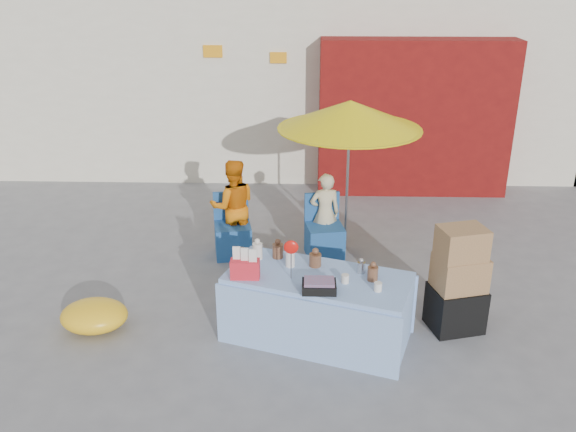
{
  "coord_description": "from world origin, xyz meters",
  "views": [
    {
      "loc": [
        0.36,
        -5.95,
        3.75
      ],
      "look_at": [
        0.17,
        0.6,
        1.0
      ],
      "focal_mm": 38.0,
      "sensor_mm": 36.0,
      "label": 1
    }
  ],
  "objects_px": {
    "chair_left": "(233,237)",
    "umbrella": "(350,115)",
    "chair_right": "(324,238)",
    "vendor_orange": "(233,206)",
    "vendor_beige": "(325,213)",
    "market_table": "(317,306)",
    "box_stack": "(458,283)"
  },
  "relations": [
    {
      "from": "vendor_orange",
      "to": "vendor_beige",
      "type": "distance_m",
      "value": 1.25
    },
    {
      "from": "vendor_beige",
      "to": "box_stack",
      "type": "height_order",
      "value": "box_stack"
    },
    {
      "from": "box_stack",
      "to": "chair_left",
      "type": "bearing_deg",
      "value": 146.38
    },
    {
      "from": "chair_left",
      "to": "vendor_beige",
      "type": "height_order",
      "value": "vendor_beige"
    },
    {
      "from": "market_table",
      "to": "vendor_orange",
      "type": "bearing_deg",
      "value": 136.3
    },
    {
      "from": "market_table",
      "to": "vendor_beige",
      "type": "xyz_separation_m",
      "value": [
        0.13,
        2.1,
        0.19
      ]
    },
    {
      "from": "vendor_orange",
      "to": "market_table",
      "type": "bearing_deg",
      "value": 107.17
    },
    {
      "from": "chair_left",
      "to": "umbrella",
      "type": "height_order",
      "value": "umbrella"
    },
    {
      "from": "market_table",
      "to": "umbrella",
      "type": "xyz_separation_m",
      "value": [
        0.43,
        2.25,
        1.51
      ]
    },
    {
      "from": "chair_left",
      "to": "umbrella",
      "type": "xyz_separation_m",
      "value": [
        1.55,
        0.28,
        1.64
      ]
    },
    {
      "from": "vendor_orange",
      "to": "umbrella",
      "type": "xyz_separation_m",
      "value": [
        1.55,
        0.15,
        1.23
      ]
    },
    {
      "from": "chair_right",
      "to": "box_stack",
      "type": "bearing_deg",
      "value": -62.45
    },
    {
      "from": "chair_left",
      "to": "box_stack",
      "type": "height_order",
      "value": "box_stack"
    },
    {
      "from": "chair_right",
      "to": "box_stack",
      "type": "xyz_separation_m",
      "value": [
        1.38,
        -1.75,
        0.3
      ]
    },
    {
      "from": "market_table",
      "to": "vendor_orange",
      "type": "distance_m",
      "value": 2.4
    },
    {
      "from": "chair_right",
      "to": "vendor_orange",
      "type": "height_order",
      "value": "vendor_orange"
    },
    {
      "from": "chair_left",
      "to": "box_stack",
      "type": "relative_size",
      "value": 0.7
    },
    {
      "from": "market_table",
      "to": "vendor_orange",
      "type": "xyz_separation_m",
      "value": [
        -1.12,
        2.1,
        0.28
      ]
    },
    {
      "from": "vendor_orange",
      "to": "box_stack",
      "type": "bearing_deg",
      "value": 133.61
    },
    {
      "from": "chair_right",
      "to": "box_stack",
      "type": "distance_m",
      "value": 2.25
    },
    {
      "from": "vendor_beige",
      "to": "market_table",
      "type": "bearing_deg",
      "value": 75.58
    },
    {
      "from": "vendor_beige",
      "to": "box_stack",
      "type": "distance_m",
      "value": 2.34
    },
    {
      "from": "box_stack",
      "to": "vendor_beige",
      "type": "bearing_deg",
      "value": 126.2
    },
    {
      "from": "chair_right",
      "to": "vendor_beige",
      "type": "xyz_separation_m",
      "value": [
        0.0,
        0.13,
        0.32
      ]
    },
    {
      "from": "market_table",
      "to": "box_stack",
      "type": "xyz_separation_m",
      "value": [
        1.51,
        0.22,
        0.18
      ]
    },
    {
      "from": "umbrella",
      "to": "box_stack",
      "type": "xyz_separation_m",
      "value": [
        1.08,
        -2.04,
        -1.33
      ]
    },
    {
      "from": "vendor_orange",
      "to": "vendor_beige",
      "type": "xyz_separation_m",
      "value": [
        1.25,
        0.0,
        -0.09
      ]
    },
    {
      "from": "umbrella",
      "to": "market_table",
      "type": "bearing_deg",
      "value": -100.92
    },
    {
      "from": "chair_left",
      "to": "umbrella",
      "type": "bearing_deg",
      "value": -0.37
    },
    {
      "from": "market_table",
      "to": "chair_left",
      "type": "relative_size",
      "value": 2.49
    },
    {
      "from": "box_stack",
      "to": "market_table",
      "type": "bearing_deg",
      "value": -171.78
    },
    {
      "from": "vendor_orange",
      "to": "vendor_beige",
      "type": "relative_size",
      "value": 1.15
    }
  ]
}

